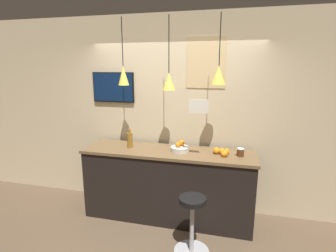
{
  "coord_description": "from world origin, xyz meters",
  "views": [
    {
      "loc": [
        0.84,
        -2.66,
        2.15
      ],
      "look_at": [
        0.0,
        0.71,
        1.37
      ],
      "focal_mm": 28.0,
      "sensor_mm": 36.0,
      "label": 1
    }
  ],
  "objects_px": {
    "bar_stool": "(192,220)",
    "juice_bottle": "(130,140)",
    "fruit_bowl": "(180,148)",
    "spread_jar": "(240,152)",
    "mounted_tv": "(113,87)"
  },
  "relations": [
    {
      "from": "bar_stool",
      "to": "fruit_bowl",
      "type": "bearing_deg",
      "value": 112.71
    },
    {
      "from": "juice_bottle",
      "to": "mounted_tv",
      "type": "relative_size",
      "value": 0.41
    },
    {
      "from": "spread_jar",
      "to": "mounted_tv",
      "type": "distance_m",
      "value": 2.12
    },
    {
      "from": "bar_stool",
      "to": "juice_bottle",
      "type": "distance_m",
      "value": 1.42
    },
    {
      "from": "juice_bottle",
      "to": "bar_stool",
      "type": "bearing_deg",
      "value": -33.64
    },
    {
      "from": "bar_stool",
      "to": "fruit_bowl",
      "type": "height_order",
      "value": "fruit_bowl"
    },
    {
      "from": "spread_jar",
      "to": "fruit_bowl",
      "type": "bearing_deg",
      "value": 179.45
    },
    {
      "from": "bar_stool",
      "to": "mounted_tv",
      "type": "height_order",
      "value": "mounted_tv"
    },
    {
      "from": "fruit_bowl",
      "to": "spread_jar",
      "type": "relative_size",
      "value": 2.43
    },
    {
      "from": "bar_stool",
      "to": "fruit_bowl",
      "type": "distance_m",
      "value": 0.98
    },
    {
      "from": "bar_stool",
      "to": "juice_bottle",
      "type": "xyz_separation_m",
      "value": [
        -1.02,
        0.68,
        0.71
      ]
    },
    {
      "from": "fruit_bowl",
      "to": "spread_jar",
      "type": "bearing_deg",
      "value": -0.55
    },
    {
      "from": "bar_stool",
      "to": "fruit_bowl",
      "type": "xyz_separation_m",
      "value": [
        -0.29,
        0.69,
        0.64
      ]
    },
    {
      "from": "bar_stool",
      "to": "juice_bottle",
      "type": "bearing_deg",
      "value": 146.36
    },
    {
      "from": "spread_jar",
      "to": "mounted_tv",
      "type": "height_order",
      "value": "mounted_tv"
    }
  ]
}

